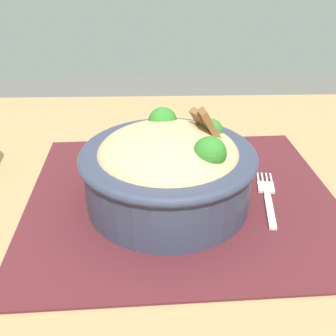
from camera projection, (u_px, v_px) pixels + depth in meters
table at (164, 246)px, 0.54m from camera, size 1.15×0.86×0.70m
placemat at (182, 197)px, 0.52m from camera, size 0.42×0.37×0.00m
bowl at (169, 166)px, 0.48m from camera, size 0.22×0.22×0.12m
fork at (267, 196)px, 0.52m from camera, size 0.03×0.13×0.00m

